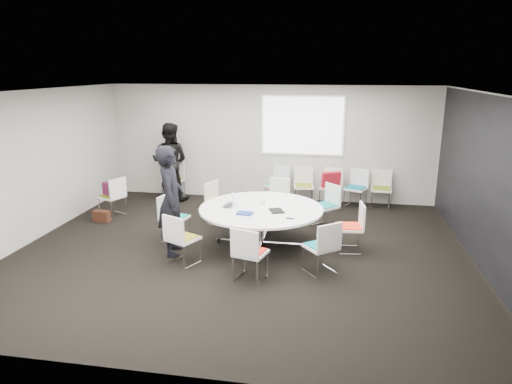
% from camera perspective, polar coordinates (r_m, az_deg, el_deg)
% --- Properties ---
extents(room_shell, '(8.08, 7.08, 2.88)m').
position_cam_1_polar(room_shell, '(7.83, -1.26, 2.10)').
color(room_shell, black).
rests_on(room_shell, ground).
extents(conference_table, '(2.25, 2.25, 0.73)m').
position_cam_1_polar(conference_table, '(8.34, 0.64, -3.18)').
color(conference_table, silver).
rests_on(conference_table, ground).
extents(projection_screen, '(1.90, 0.03, 1.35)m').
position_cam_1_polar(projection_screen, '(11.05, 5.84, 8.25)').
color(projection_screen, white).
rests_on(projection_screen, room_shell).
extents(chair_ring_a, '(0.50, 0.51, 0.88)m').
position_cam_1_polar(chair_ring_a, '(8.35, 11.63, -5.45)').
color(chair_ring_a, silver).
rests_on(chair_ring_a, ground).
extents(chair_ring_b, '(0.64, 0.64, 0.88)m').
position_cam_1_polar(chair_ring_b, '(9.51, 8.66, -2.73)').
color(chair_ring_b, silver).
rests_on(chair_ring_b, ground).
extents(chair_ring_c, '(0.50, 0.49, 0.88)m').
position_cam_1_polar(chair_ring_c, '(9.87, 2.70, -1.90)').
color(chair_ring_c, silver).
rests_on(chair_ring_c, ground).
extents(chair_ring_d, '(0.58, 0.59, 0.88)m').
position_cam_1_polar(chair_ring_d, '(9.63, -4.62, -2.36)').
color(chair_ring_d, silver).
rests_on(chair_ring_d, ground).
extents(chair_ring_e, '(0.53, 0.54, 0.88)m').
position_cam_1_polar(chair_ring_e, '(8.81, -10.17, -4.27)').
color(chair_ring_e, silver).
rests_on(chair_ring_e, ground).
extents(chair_ring_f, '(0.61, 0.60, 0.88)m').
position_cam_1_polar(chair_ring_f, '(7.76, -9.14, -6.95)').
color(chair_ring_f, silver).
rests_on(chair_ring_f, ground).
extents(chair_ring_g, '(0.56, 0.55, 0.88)m').
position_cam_1_polar(chair_ring_g, '(7.10, -0.73, -8.91)').
color(chair_ring_g, silver).
rests_on(chair_ring_g, ground).
extents(chair_ring_h, '(0.64, 0.64, 0.88)m').
position_cam_1_polar(chair_ring_h, '(7.41, 8.12, -8.01)').
color(chair_ring_h, silver).
rests_on(chair_ring_h, ground).
extents(chair_back_a, '(0.60, 0.60, 0.88)m').
position_cam_1_polar(chair_back_a, '(11.09, 2.64, 0.03)').
color(chair_back_a, silver).
rests_on(chair_back_a, ground).
extents(chair_back_b, '(0.51, 0.50, 0.88)m').
position_cam_1_polar(chair_back_b, '(11.02, 5.95, -0.14)').
color(chair_back_b, silver).
rests_on(chair_back_b, ground).
extents(chair_back_c, '(0.57, 0.56, 0.88)m').
position_cam_1_polar(chair_back_c, '(10.99, 9.31, -0.29)').
color(chair_back_c, silver).
rests_on(chair_back_c, ground).
extents(chair_back_d, '(0.60, 0.59, 0.88)m').
position_cam_1_polar(chair_back_d, '(11.02, 12.34, -0.41)').
color(chair_back_d, silver).
rests_on(chair_back_d, ground).
extents(chair_back_e, '(0.50, 0.49, 0.88)m').
position_cam_1_polar(chair_back_e, '(11.10, 15.33, -0.49)').
color(chair_back_e, silver).
rests_on(chair_back_e, ground).
extents(chair_spare_left, '(0.59, 0.59, 0.88)m').
position_cam_1_polar(chair_spare_left, '(10.56, -17.43, -1.45)').
color(chair_spare_left, silver).
rests_on(chair_spare_left, ground).
extents(chair_person_back, '(0.54, 0.53, 0.88)m').
position_cam_1_polar(chair_person_back, '(11.73, -10.27, 0.65)').
color(chair_person_back, silver).
rests_on(chair_person_back, ground).
extents(person_main, '(0.60, 0.78, 1.92)m').
position_cam_1_polar(person_main, '(8.02, -10.55, -1.08)').
color(person_main, black).
rests_on(person_main, ground).
extents(person_back, '(0.94, 0.74, 1.91)m').
position_cam_1_polar(person_back, '(11.43, -10.72, 3.75)').
color(person_back, black).
rests_on(person_back, ground).
extents(laptop, '(0.29, 0.39, 0.03)m').
position_cam_1_polar(laptop, '(8.39, -3.05, -1.67)').
color(laptop, '#333338').
rests_on(laptop, conference_table).
extents(laptop_lid, '(0.12, 0.29, 0.22)m').
position_cam_1_polar(laptop_lid, '(8.31, -2.86, -0.98)').
color(laptop_lid, silver).
rests_on(laptop_lid, conference_table).
extents(notebook_black, '(0.32, 0.36, 0.02)m').
position_cam_1_polar(notebook_black, '(8.08, 2.60, -2.36)').
color(notebook_black, black).
rests_on(notebook_black, conference_table).
extents(tablet_folio, '(0.29, 0.24, 0.03)m').
position_cam_1_polar(tablet_folio, '(7.92, -1.41, -2.68)').
color(tablet_folio, navy).
rests_on(tablet_folio, conference_table).
extents(papers_right, '(0.35, 0.30, 0.00)m').
position_cam_1_polar(papers_right, '(8.53, 5.02, -1.50)').
color(papers_right, white).
rests_on(papers_right, conference_table).
extents(papers_front, '(0.32, 0.24, 0.00)m').
position_cam_1_polar(papers_front, '(8.19, 5.89, -2.24)').
color(papers_front, silver).
rests_on(papers_front, conference_table).
extents(cup, '(0.08, 0.08, 0.09)m').
position_cam_1_polar(cup, '(8.45, 0.83, -1.30)').
color(cup, white).
rests_on(cup, conference_table).
extents(phone, '(0.15, 0.09, 0.01)m').
position_cam_1_polar(phone, '(7.70, 4.28, -3.31)').
color(phone, black).
rests_on(phone, conference_table).
extents(maroon_bag, '(0.42, 0.25, 0.28)m').
position_cam_1_polar(maroon_bag, '(10.48, -17.63, 0.37)').
color(maroon_bag, '#501537').
rests_on(maroon_bag, chair_spare_left).
extents(brown_bag, '(0.38, 0.20, 0.24)m').
position_cam_1_polar(brown_bag, '(10.31, -18.73, -2.87)').
color(brown_bag, '#351A11').
rests_on(brown_bag, ground).
extents(red_jacket, '(0.47, 0.31, 0.36)m').
position_cam_1_polar(red_jacket, '(10.67, 9.37, 1.59)').
color(red_jacket, '#AD1525').
rests_on(red_jacket, chair_back_c).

